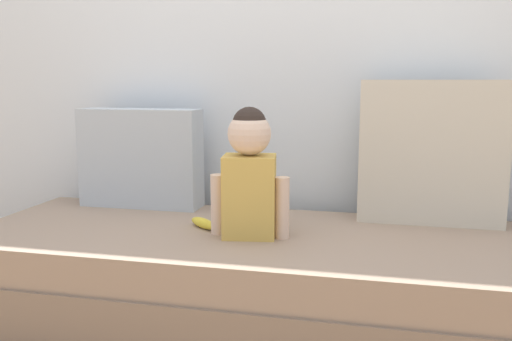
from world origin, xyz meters
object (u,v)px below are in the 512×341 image
at_px(couch, 260,281).
at_px(toddler, 249,173).
at_px(throw_pillow_right, 431,152).
at_px(banana, 204,223).
at_px(throw_pillow_left, 141,158).

xyz_separation_m(couch, toddler, (-0.03, -0.04, 0.44)).
distance_m(throw_pillow_right, toddler, 0.79).
bearing_deg(toddler, throw_pillow_right, 29.14).
relative_size(couch, banana, 14.05).
bearing_deg(throw_pillow_left, banana, -37.18).
relative_size(couch, toddler, 4.80).
bearing_deg(throw_pillow_right, toddler, -150.86).
height_order(couch, throw_pillow_left, throw_pillow_left).
xyz_separation_m(throw_pillow_left, throw_pillow_right, (1.31, 0.00, 0.07)).
height_order(couch, toddler, toddler).
relative_size(toddler, banana, 2.93).
bearing_deg(throw_pillow_left, toddler, -31.47).
xyz_separation_m(throw_pillow_right, toddler, (-0.69, -0.38, -0.05)).
height_order(couch, banana, banana).
height_order(couch, throw_pillow_right, throw_pillow_right).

